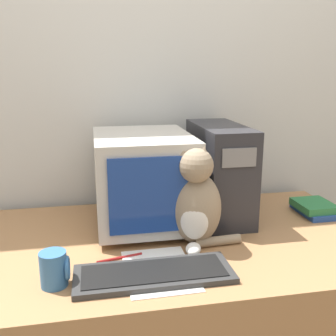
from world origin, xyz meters
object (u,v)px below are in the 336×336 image
at_px(cat, 196,203).
at_px(mug, 55,269).
at_px(keyboard, 154,274).
at_px(computer_tower, 219,171).
at_px(pen, 120,258).
at_px(crt_monitor, 143,178).
at_px(book_stack, 314,208).

xyz_separation_m(cat, mug, (-0.47, -0.20, -0.10)).
distance_m(keyboard, mug, 0.29).
xyz_separation_m(computer_tower, pen, (-0.45, -0.33, -0.19)).
bearing_deg(crt_monitor, pen, -112.25).
bearing_deg(book_stack, cat, -162.00).
bearing_deg(mug, keyboard, -1.46).
bearing_deg(book_stack, pen, -163.26).
bearing_deg(cat, crt_monitor, 144.36).
height_order(computer_tower, keyboard, computer_tower).
distance_m(cat, book_stack, 0.62).
relative_size(cat, pen, 2.37).
height_order(keyboard, pen, keyboard).
distance_m(keyboard, pen, 0.16).
bearing_deg(computer_tower, cat, -123.13).
bearing_deg(pen, cat, 14.08).
bearing_deg(mug, crt_monitor, 53.15).
relative_size(book_stack, pen, 1.32).
relative_size(crt_monitor, book_stack, 2.39).
relative_size(computer_tower, mug, 4.16).
xyz_separation_m(cat, book_stack, (0.58, 0.19, -0.13)).
distance_m(book_stack, pen, 0.89).
distance_m(cat, pen, 0.32).
bearing_deg(crt_monitor, mug, -126.85).
distance_m(computer_tower, keyboard, 0.61).
distance_m(computer_tower, cat, 0.31).
bearing_deg(computer_tower, book_stack, -9.84).
bearing_deg(book_stack, keyboard, -152.82).
height_order(book_stack, mug, mug).
height_order(crt_monitor, computer_tower, computer_tower).
distance_m(book_stack, mug, 1.11).
bearing_deg(cat, pen, -146.86).
distance_m(crt_monitor, keyboard, 0.46).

